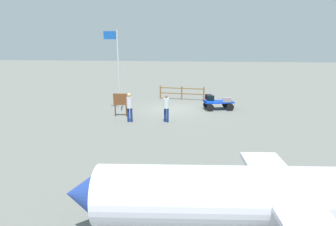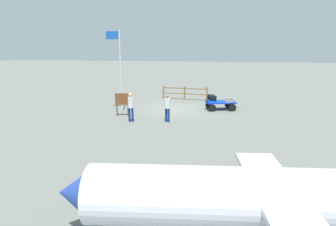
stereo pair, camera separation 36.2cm
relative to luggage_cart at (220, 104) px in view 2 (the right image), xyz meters
The scene contains 11 objects.
ground_plane 3.33m from the luggage_cart, ahead, with size 120.00×120.00×0.00m, color slate.
luggage_cart is the anchor object (origin of this frame).
suitcase_dark 0.71m from the luggage_cart, 160.74° to the left, with size 0.60×0.37×0.33m.
suitcase_olive 0.67m from the luggage_cart, 16.95° to the right, with size 0.53×0.40×0.37m.
suitcase_navy 0.98m from the luggage_cart, 39.42° to the right, with size 0.51×0.38×0.37m.
worker_lead 6.95m from the luggage_cart, 36.76° to the left, with size 0.34×0.33×1.81m.
worker_trailing 5.12m from the luggage_cart, 49.39° to the left, with size 0.47×0.47×1.70m.
airplane_near 14.09m from the luggage_cart, 92.35° to the left, with size 9.74×4.64×3.08m.
flagpole 7.75m from the luggage_cart, 13.76° to the left, with size 0.99×0.12×5.62m.
signboard 7.13m from the luggage_cart, 23.61° to the left, with size 0.94×0.12×1.53m.
wooden_fence 4.53m from the luggage_cart, 49.26° to the right, with size 3.92×0.54×1.16m.
Camera 2 is at (-2.54, 19.82, 4.65)m, focal length 29.56 mm.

